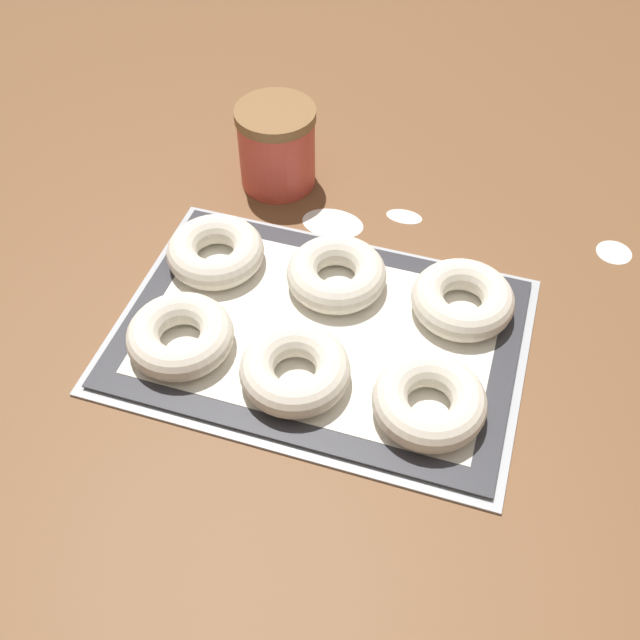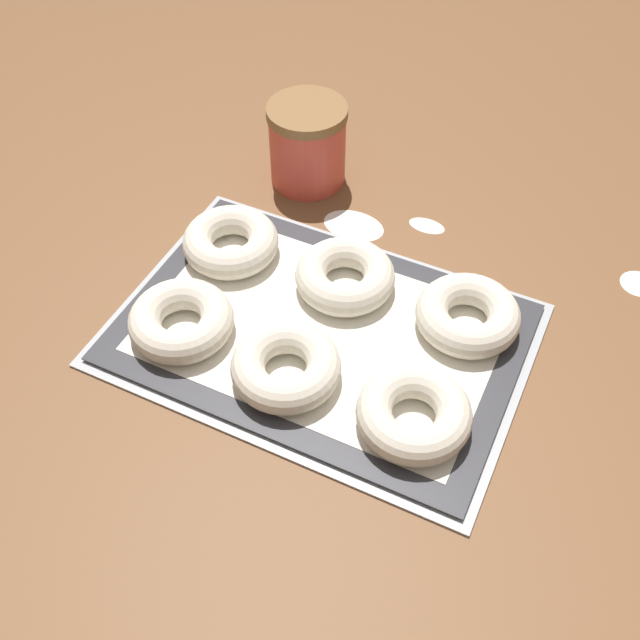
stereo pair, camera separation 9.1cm
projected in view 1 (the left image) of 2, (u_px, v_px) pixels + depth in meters
The scene contains 13 objects.
ground_plane at pixel (331, 330), 1.00m from camera, with size 2.80×2.80×0.00m, color brown.
baking_tray at pixel (320, 334), 0.99m from camera, with size 0.54×0.37×0.01m.
baking_mat at pixel (320, 332), 0.99m from camera, with size 0.51×0.35×0.00m.
bagel_front_left at pixel (180, 336), 0.95m from camera, with size 0.14×0.14×0.04m.
bagel_front_center at pixel (295, 370), 0.92m from camera, with size 0.14×0.14×0.04m.
bagel_front_right at pixel (429, 401), 0.88m from camera, with size 0.14×0.14×0.04m.
bagel_back_left at pixel (215, 251), 1.05m from camera, with size 0.14×0.14×0.04m.
bagel_back_center at pixel (336, 274), 1.02m from camera, with size 0.14×0.14×0.04m.
bagel_back_right at pixel (463, 299), 0.99m from camera, with size 0.14×0.14×0.04m.
flour_canister at pixel (277, 146), 1.15m from camera, with size 0.12×0.12×0.13m.
flour_patch_near at pixel (333, 223), 1.14m from camera, with size 0.10×0.07×0.00m.
flour_patch_far at pixel (404, 216), 1.15m from camera, with size 0.06×0.03×0.00m.
flour_patch_side at pixel (614, 252), 1.10m from camera, with size 0.05×0.05×0.00m.
Camera 1 is at (0.18, -0.62, 0.77)m, focal length 42.00 mm.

